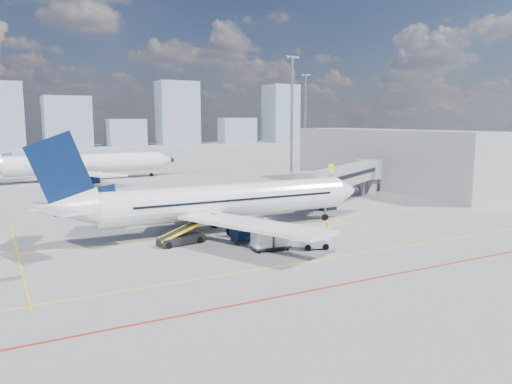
# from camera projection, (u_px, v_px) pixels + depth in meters

# --- Properties ---
(ground) EXTENTS (420.00, 420.00, 0.00)m
(ground) POSITION_uv_depth(u_px,v_px,m) (261.00, 247.00, 46.13)
(ground) COLOR gray
(ground) RESTS_ON ground
(apron_markings) EXTENTS (90.00, 35.12, 0.01)m
(apron_markings) POSITION_uv_depth(u_px,v_px,m) (278.00, 258.00, 42.45)
(apron_markings) COLOR yellow
(apron_markings) RESTS_ON ground
(jet_bridge) EXTENTS (23.55, 15.78, 6.30)m
(jet_bridge) POSITION_uv_depth(u_px,v_px,m) (348.00, 176.00, 71.35)
(jet_bridge) COLOR #9799A0
(jet_bridge) RESTS_ON ground
(terminal_block) EXTENTS (10.00, 42.00, 10.00)m
(terminal_block) POSITION_uv_depth(u_px,v_px,m) (390.00, 159.00, 86.80)
(terminal_block) COLOR #9799A0
(terminal_block) RESTS_ON ground
(floodlight_mast_ne) EXTENTS (3.20, 0.61, 25.45)m
(floodlight_mast_ne) POSITION_uv_depth(u_px,v_px,m) (292.00, 111.00, 109.93)
(floodlight_mast_ne) COLOR slate
(floodlight_mast_ne) RESTS_ON ground
(floodlight_mast_far) EXTENTS (3.20, 0.61, 25.45)m
(floodlight_mast_far) POSITION_uv_depth(u_px,v_px,m) (305.00, 114.00, 153.09)
(floodlight_mast_far) COLOR slate
(floodlight_mast_far) RESTS_ON ground
(distant_skyline) EXTENTS (250.81, 15.48, 29.92)m
(distant_skyline) POSITION_uv_depth(u_px,v_px,m) (82.00, 122.00, 217.29)
(distant_skyline) COLOR slate
(distant_skyline) RESTS_ON ground
(main_aircraft) EXTENTS (36.47, 31.78, 10.76)m
(main_aircraft) POSITION_uv_depth(u_px,v_px,m) (216.00, 202.00, 51.73)
(main_aircraft) COLOR silver
(main_aircraft) RESTS_ON ground
(second_aircraft) EXTENTS (39.09, 34.05, 11.39)m
(second_aircraft) POSITION_uv_depth(u_px,v_px,m) (76.00, 164.00, 96.03)
(second_aircraft) COLOR silver
(second_aircraft) RESTS_ON ground
(baggage_tug) EXTENTS (2.60, 2.04, 1.60)m
(baggage_tug) POSITION_uv_depth(u_px,v_px,m) (314.00, 241.00, 45.44)
(baggage_tug) COLOR silver
(baggage_tug) RESTS_ON ground
(cargo_dolly) EXTENTS (3.67, 1.92, 1.93)m
(cargo_dolly) POSITION_uv_depth(u_px,v_px,m) (270.00, 239.00, 44.94)
(cargo_dolly) COLOR black
(cargo_dolly) RESTS_ON ground
(belt_loader) EXTENTS (6.36, 2.47, 2.55)m
(belt_loader) POSITION_uv_depth(u_px,v_px,m) (182.00, 237.00, 47.14)
(belt_loader) COLOR black
(belt_loader) RESTS_ON ground
(ramp_worker) EXTENTS (0.80, 0.82, 1.90)m
(ramp_worker) POSITION_uv_depth(u_px,v_px,m) (328.00, 232.00, 48.29)
(ramp_worker) COLOR yellow
(ramp_worker) RESTS_ON ground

